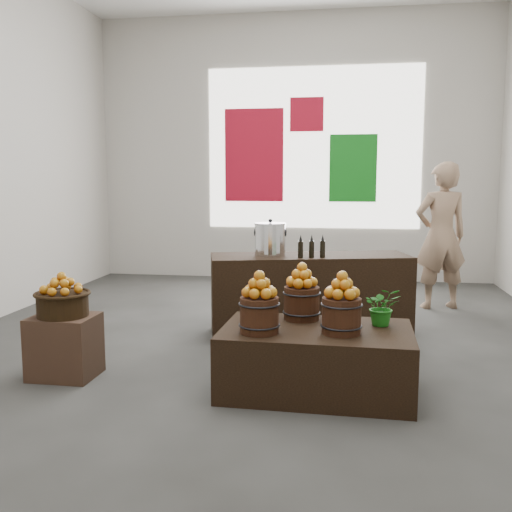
% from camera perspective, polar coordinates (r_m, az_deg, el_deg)
% --- Properties ---
extents(ground, '(7.00, 7.00, 0.00)m').
position_cam_1_polar(ground, '(5.54, 0.34, -8.37)').
color(ground, '#3D3D3A').
rests_on(ground, ground).
extents(back_wall, '(6.00, 0.04, 4.00)m').
position_cam_1_polar(back_wall, '(8.82, 3.75, 10.68)').
color(back_wall, '#B4AFA6').
rests_on(back_wall, ground).
extents(back_opening, '(3.20, 0.02, 2.40)m').
position_cam_1_polar(back_opening, '(8.78, 5.73, 10.67)').
color(back_opening, white).
rests_on(back_opening, back_wall).
extents(deco_red_left, '(0.90, 0.04, 1.40)m').
position_cam_1_polar(deco_red_left, '(8.86, -0.20, 10.03)').
color(deco_red_left, '#A40C21').
rests_on(deco_red_left, back_wall).
extents(deco_green_right, '(0.70, 0.04, 1.00)m').
position_cam_1_polar(deco_green_right, '(8.74, 9.67, 8.65)').
color(deco_green_right, '#116F18').
rests_on(deco_green_right, back_wall).
extents(deco_red_upper, '(0.50, 0.04, 0.50)m').
position_cam_1_polar(deco_red_upper, '(8.82, 5.10, 13.93)').
color(deco_red_upper, '#A40C21').
rests_on(deco_red_upper, back_wall).
extents(crate, '(0.49, 0.40, 0.48)m').
position_cam_1_polar(crate, '(4.73, -18.59, -8.56)').
color(crate, '#4A2F22').
rests_on(crate, ground).
extents(wicker_basket, '(0.39, 0.39, 0.18)m').
position_cam_1_polar(wicker_basket, '(4.65, -18.77, -4.64)').
color(wicker_basket, black).
rests_on(wicker_basket, crate).
extents(apples_in_basket, '(0.30, 0.30, 0.16)m').
position_cam_1_polar(apples_in_basket, '(4.62, -18.85, -2.59)').
color(apples_in_basket, '#8E0704').
rests_on(apples_in_basket, wicker_basket).
extents(display_table, '(1.38, 0.87, 0.47)m').
position_cam_1_polar(display_table, '(4.21, 6.04, -10.29)').
color(display_table, black).
rests_on(display_table, ground).
extents(apple_bucket_front_left, '(0.27, 0.27, 0.25)m').
position_cam_1_polar(apple_bucket_front_left, '(3.98, 0.33, -5.93)').
color(apple_bucket_front_left, '#361B0E').
rests_on(apple_bucket_front_left, display_table).
extents(apples_in_bucket_front_left, '(0.20, 0.20, 0.18)m').
position_cam_1_polar(apples_in_bucket_front_left, '(3.94, 0.33, -2.87)').
color(apples_in_bucket_front_left, '#8E0704').
rests_on(apples_in_bucket_front_left, apple_bucket_front_left).
extents(apple_bucket_front_right, '(0.27, 0.27, 0.25)m').
position_cam_1_polar(apple_bucket_front_right, '(4.01, 8.54, -5.93)').
color(apple_bucket_front_right, '#361B0E').
rests_on(apple_bucket_front_right, display_table).
extents(apples_in_bucket_front_right, '(0.20, 0.20, 0.18)m').
position_cam_1_polar(apples_in_bucket_front_right, '(3.96, 8.60, -2.89)').
color(apples_in_bucket_front_right, '#8E0704').
rests_on(apples_in_bucket_front_right, apple_bucket_front_right).
extents(apple_bucket_rear, '(0.27, 0.27, 0.25)m').
position_cam_1_polar(apple_bucket_rear, '(4.37, 4.59, -4.73)').
color(apple_bucket_rear, '#361B0E').
rests_on(apple_bucket_rear, display_table).
extents(apples_in_bucket_rear, '(0.20, 0.20, 0.18)m').
position_cam_1_polar(apples_in_bucket_rear, '(4.33, 4.62, -1.93)').
color(apples_in_bucket_rear, '#8E0704').
rests_on(apples_in_bucket_rear, apple_bucket_rear).
extents(herb_garnish_right, '(0.27, 0.24, 0.28)m').
position_cam_1_polar(herb_garnish_right, '(4.27, 12.53, -4.95)').
color(herb_garnish_right, '#166615').
rests_on(herb_garnish_right, display_table).
extents(herb_garnish_left, '(0.18, 0.16, 0.28)m').
position_cam_1_polar(herb_garnish_left, '(4.38, -0.33, -4.45)').
color(herb_garnish_left, '#166615').
rests_on(herb_garnish_left, display_table).
extents(counter, '(2.04, 1.08, 0.79)m').
position_cam_1_polar(counter, '(5.69, 5.40, -3.87)').
color(counter, black).
rests_on(counter, ground).
extents(stock_pot_left, '(0.30, 0.30, 0.30)m').
position_cam_1_polar(stock_pot_left, '(5.55, 1.44, 1.59)').
color(stock_pot_left, silver).
rests_on(stock_pot_left, counter).
extents(oil_cruets, '(0.22, 0.10, 0.22)m').
position_cam_1_polar(oil_cruets, '(5.42, 5.86, 0.99)').
color(oil_cruets, black).
rests_on(oil_cruets, counter).
extents(shopper, '(0.72, 0.57, 1.74)m').
position_cam_1_polar(shopper, '(7.09, 18.00, 1.92)').
color(shopper, '#917259').
rests_on(shopper, ground).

